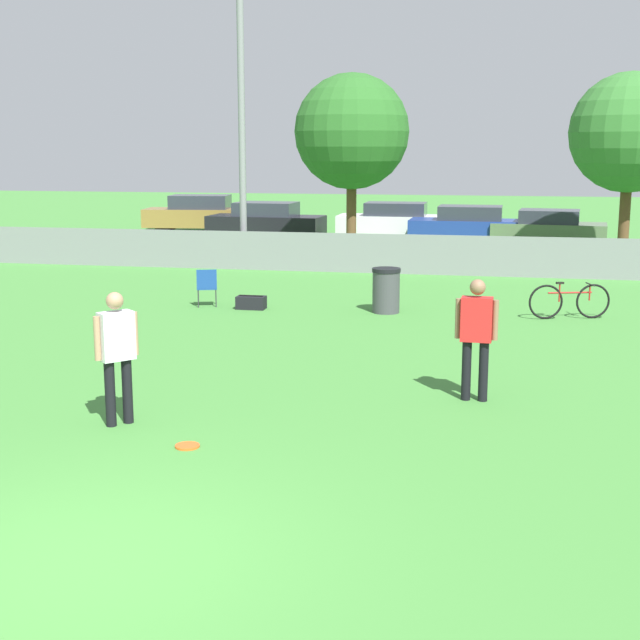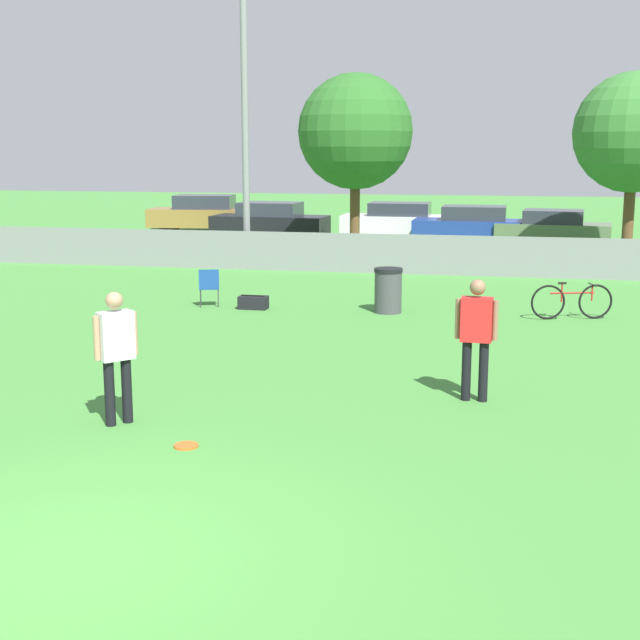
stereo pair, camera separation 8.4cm
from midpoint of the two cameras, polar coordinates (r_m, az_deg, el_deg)
The scene contains 17 objects.
ground_plane at distance 8.04m, azimuth -15.51°, elevation -14.81°, with size 120.00×120.00×0.00m, color #428438.
fence_backline at distance 24.82m, azimuth 3.47°, elevation 4.27°, with size 23.51×0.07×1.21m.
light_pole at distance 26.29m, azimuth -5.17°, elevation 15.13°, with size 0.90×0.36×9.18m.
tree_near_pole at distance 28.69m, azimuth 1.97°, elevation 11.94°, with size 3.63×3.63×5.76m.
tree_far_right at distance 27.92m, azimuth 19.13°, elevation 11.24°, with size 3.49×3.49×5.62m.
player_receiver_white at distance 11.38m, azimuth -13.08°, elevation -1.77°, with size 0.44×0.46×1.70m.
player_thrower_red at distance 12.33m, azimuth 9.78°, elevation -0.67°, with size 0.58×0.24×1.70m.
frisbee_disc at distance 10.64m, azimuth -8.71°, elevation -7.97°, with size 0.29×0.29×0.03m.
folding_chair_sideline at distance 19.71m, azimuth -7.38°, elevation 2.22°, with size 0.55×0.55×0.83m.
bicycle_sideline at distance 18.84m, azimuth 15.56°, elevation 1.18°, with size 1.65×0.60×0.76m.
trash_bin at distance 18.87m, azimuth 4.12°, elevation 1.91°, with size 0.60×0.60×0.95m.
gear_bag_sideline at distance 19.36m, azimuth -4.55°, elevation 1.12°, with size 0.62×0.34×0.30m.
parked_car_tan at distance 37.55m, azimuth -7.72°, elevation 6.74°, with size 4.75×2.26×1.51m.
parked_car_dark at distance 34.38m, azimuth -3.54°, elevation 6.34°, with size 4.46×1.99×1.39m.
parked_car_white at distance 34.84m, azimuth 4.79°, elevation 6.37°, with size 4.45×1.70×1.36m.
parked_car_blue at distance 32.79m, azimuth 9.50°, elevation 6.00°, with size 4.35×1.80×1.38m.
parked_car_olive at distance 32.50m, azimuth 14.36°, elevation 5.71°, with size 4.05×2.14×1.30m.
Camera 1 is at (3.38, -6.42, 3.44)m, focal length 50.00 mm.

